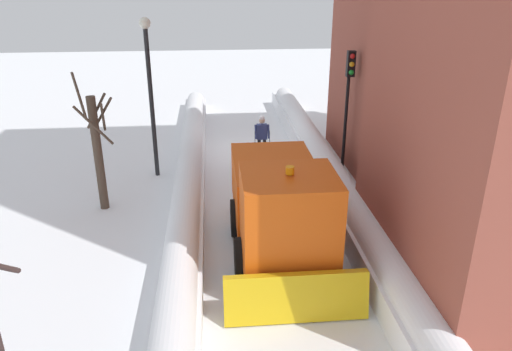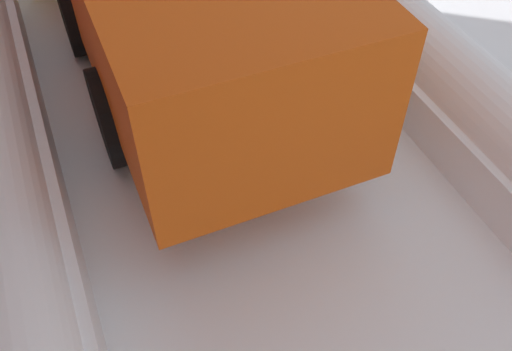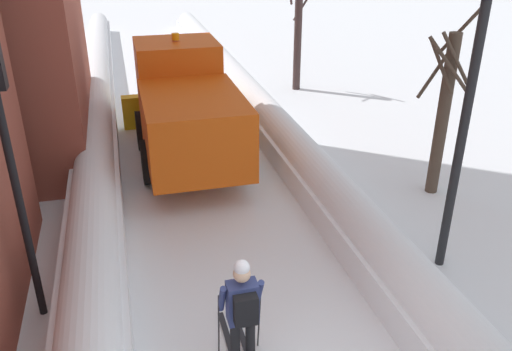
% 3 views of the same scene
% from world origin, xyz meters
% --- Properties ---
extents(ground_plane, '(80.00, 80.00, 0.00)m').
position_xyz_m(ground_plane, '(0.00, 10.00, 0.00)').
color(ground_plane, white).
extents(snowbank_left, '(1.10, 36.00, 1.19)m').
position_xyz_m(snowbank_left, '(-2.48, 10.00, 0.55)').
color(snowbank_left, white).
rests_on(snowbank_left, ground).
extents(snowbank_right, '(1.10, 36.00, 1.03)m').
position_xyz_m(snowbank_right, '(2.48, 10.00, 0.45)').
color(snowbank_right, white).
rests_on(snowbank_right, ground).
extents(building_brick_near, '(6.67, 7.46, 8.92)m').
position_xyz_m(building_brick_near, '(-6.93, 2.24, 4.46)').
color(building_brick_near, brown).
rests_on(building_brick_near, ground).
extents(plow_truck, '(3.20, 5.98, 3.12)m').
position_xyz_m(plow_truck, '(-0.13, 8.29, 1.48)').
color(plow_truck, '#DB510F').
rests_on(plow_truck, ground).
extents(skier, '(0.62, 1.80, 1.81)m').
position_xyz_m(skier, '(-0.42, 0.81, 1.00)').
color(skier, black).
rests_on(skier, ground).
extents(traffic_light_pole, '(0.28, 0.42, 4.64)m').
position_xyz_m(traffic_light_pole, '(-3.33, 2.85, 3.24)').
color(traffic_light_pole, black).
rests_on(traffic_light_pole, ground).
extents(street_lamp, '(0.40, 0.40, 5.76)m').
position_xyz_m(street_lamp, '(3.74, 2.33, 3.60)').
color(street_lamp, black).
rests_on(street_lamp, ground).
extents(bare_tree_near, '(1.19, 1.25, 4.43)m').
position_xyz_m(bare_tree_near, '(5.19, 5.01, 2.05)').
color(bare_tree_near, '#48392D').
rests_on(bare_tree_near, ground).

